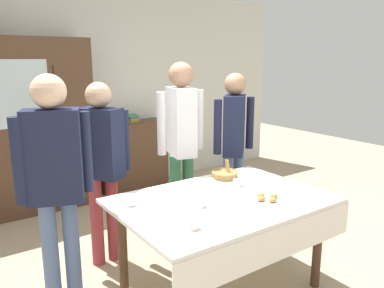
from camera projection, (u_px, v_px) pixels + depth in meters
name	position (u px, v px, depth m)	size (l,w,h in m)	color
ground_plane	(206.00, 277.00, 3.20)	(12.00, 12.00, 0.00)	tan
back_wall	(86.00, 93.00, 5.02)	(6.40, 0.10, 2.70)	silver
dining_table	(225.00, 213.00, 2.86)	(1.57, 1.10, 0.76)	#4C3321
wall_cabinet	(20.00, 128.00, 4.35)	(1.62, 0.46, 2.03)	#4C3321
bookshelf_low	(133.00, 155.00, 5.31)	(0.94, 0.35, 0.94)	#4C3321
book_stack	(132.00, 118.00, 5.20)	(0.16, 0.21, 0.10)	#B29333
tea_cup_far_left	(238.00, 184.00, 3.13)	(0.13, 0.13, 0.06)	white
tea_cup_center	(131.00, 203.00, 2.72)	(0.13, 0.13, 0.06)	silver
tea_cup_near_left	(194.00, 226.00, 2.34)	(0.13, 0.13, 0.06)	white
tea_cup_front_edge	(201.00, 204.00, 2.69)	(0.13, 0.13, 0.06)	white
bread_basket	(225.00, 174.00, 3.37)	(0.24, 0.24, 0.16)	#9E7542
pastry_plate	(267.00, 199.00, 2.82)	(0.28, 0.28, 0.05)	white
spoon_far_left	(231.00, 208.00, 2.68)	(0.12, 0.02, 0.01)	silver
spoon_front_edge	(262.00, 179.00, 3.32)	(0.12, 0.02, 0.01)	silver
spoon_near_right	(160.00, 210.00, 2.66)	(0.12, 0.02, 0.01)	silver
person_behind_table_left	(234.00, 136.00, 3.94)	(0.52, 0.40, 1.65)	slate
person_near_right_end	(102.00, 157.00, 3.24)	(0.52, 0.41, 1.61)	#933338
person_beside_shelf	(181.00, 133.00, 3.68)	(0.52, 0.40, 1.76)	#33704C
person_by_cabinet	(55.00, 173.00, 2.55)	(0.52, 0.32, 1.70)	slate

